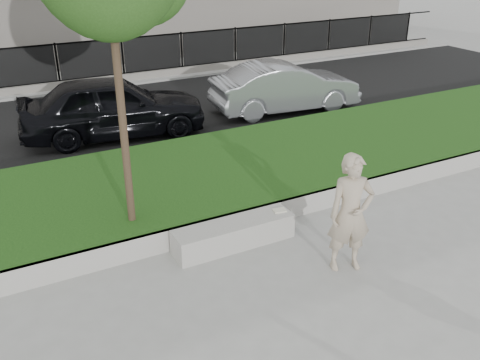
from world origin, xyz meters
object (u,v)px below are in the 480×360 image
stone_bench (234,234)px  book (280,210)px  man (351,214)px  car_dark (113,106)px  car_silver (285,87)px

stone_bench → book: bearing=-0.5°
man → car_dark: (-1.55, 7.58, -0.13)m
stone_bench → car_dark: car_dark is taller
man → car_dark: man is taller
book → car_silver: 7.09m
stone_bench → car_silver: car_silver is taller
stone_bench → car_silver: size_ratio=0.49×
man → car_dark: size_ratio=0.42×
man → car_silver: man is taller
man → car_silver: bearing=82.9°
book → car_silver: bearing=66.6°
car_dark → man: bearing=-160.9°
stone_bench → car_silver: (4.77, 5.92, 0.54)m
man → car_silver: size_ratio=0.45×
stone_bench → book: (0.90, -0.01, 0.23)m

